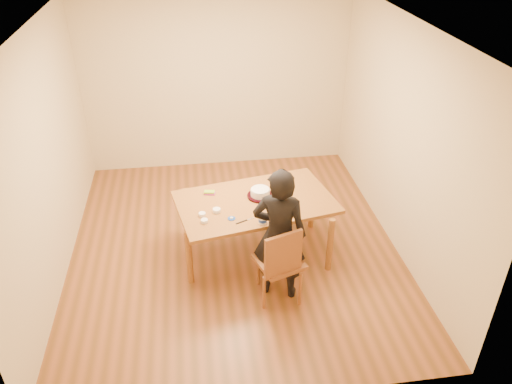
{
  "coord_description": "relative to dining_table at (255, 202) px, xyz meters",
  "views": [
    {
      "loc": [
        -0.43,
        -5.01,
        3.86
      ],
      "look_at": [
        0.25,
        -0.22,
        0.9
      ],
      "focal_mm": 35.0,
      "sensor_mm": 36.0,
      "label": 1
    }
  ],
  "objects": [
    {
      "name": "candy_box_pink",
      "position": [
        -0.52,
        0.22,
        0.03
      ],
      "size": [
        0.13,
        0.09,
        0.02
      ],
      "primitive_type": "cube",
      "rotation": [
        0.0,
        0.0,
        -0.22
      ],
      "color": "#D33195",
      "rests_on": "dining_table"
    },
    {
      "name": "cake",
      "position": [
        0.07,
        0.08,
        0.08
      ],
      "size": [
        0.22,
        0.22,
        0.07
      ],
      "primitive_type": "cylinder",
      "color": "white",
      "rests_on": "cake_plate"
    },
    {
      "name": "dining_table",
      "position": [
        0.0,
        0.0,
        0.0
      ],
      "size": [
        1.96,
        1.39,
        0.04
      ],
      "primitive_type": "cube",
      "rotation": [
        0.0,
        0.0,
        0.19
      ],
      "color": "brown",
      "rests_on": "floor"
    },
    {
      "name": "ramekin_yellow",
      "position": [
        -0.46,
        -0.17,
        0.04
      ],
      "size": [
        0.09,
        0.09,
        0.04
      ],
      "primitive_type": "cylinder",
      "color": "white",
      "rests_on": "dining_table"
    },
    {
      "name": "room_shell",
      "position": [
        -0.25,
        0.51,
        0.62
      ],
      "size": [
        4.0,
        4.5,
        2.7
      ],
      "color": "brown",
      "rests_on": "ground"
    },
    {
      "name": "spatula",
      "position": [
        -0.21,
        -0.41,
        0.03
      ],
      "size": [
        0.14,
        0.07,
        0.01
      ],
      "primitive_type": "cube",
      "rotation": [
        0.0,
        0.0,
        0.43
      ],
      "color": "black",
      "rests_on": "dining_table"
    },
    {
      "name": "ramekin_multi",
      "position": [
        -0.63,
        -0.23,
        0.04
      ],
      "size": [
        0.08,
        0.08,
        0.04
      ],
      "primitive_type": "cylinder",
      "color": "white",
      "rests_on": "dining_table"
    },
    {
      "name": "frosting_dollop",
      "position": [
        -0.31,
        -0.33,
        0.04
      ],
      "size": [
        0.04,
        0.04,
        0.02
      ],
      "primitive_type": "ellipsoid",
      "color": "white",
      "rests_on": "frosting_lid"
    },
    {
      "name": "frosting_dome",
      "position": [
        0.07,
        0.08,
        0.13
      ],
      "size": [
        0.22,
        0.22,
        0.03
      ],
      "primitive_type": "ellipsoid",
      "color": "white",
      "rests_on": "cake"
    },
    {
      "name": "dining_chair",
      "position": [
        0.15,
        -0.78,
        -0.28
      ],
      "size": [
        0.57,
        0.57,
        0.04
      ],
      "primitive_type": "cube",
      "rotation": [
        0.0,
        0.0,
        0.33
      ],
      "color": "brown",
      "rests_on": "floor"
    },
    {
      "name": "person",
      "position": [
        0.15,
        -0.73,
        0.05
      ],
      "size": [
        0.65,
        0.53,
        1.55
      ],
      "primitive_type": "imported",
      "rotation": [
        0.0,
        0.0,
        2.82
      ],
      "color": "black",
      "rests_on": "floor"
    },
    {
      "name": "frosting_tub",
      "position": [
        0.02,
        -0.46,
        0.06
      ],
      "size": [
        0.09,
        0.09,
        0.08
      ],
      "primitive_type": "cylinder",
      "color": "white",
      "rests_on": "dining_table"
    },
    {
      "name": "candy_box_green",
      "position": [
        -0.52,
        0.22,
        0.05
      ],
      "size": [
        0.13,
        0.08,
        0.02
      ],
      "primitive_type": "cube",
      "rotation": [
        0.0,
        0.0,
        -0.18
      ],
      "color": "#4BB822",
      "rests_on": "candy_box_pink"
    },
    {
      "name": "cake_plate",
      "position": [
        0.07,
        0.08,
        0.03
      ],
      "size": [
        0.31,
        0.31,
        0.02
      ],
      "primitive_type": "cylinder",
      "color": "#AA0B33",
      "rests_on": "dining_table"
    },
    {
      "name": "ramekin_green",
      "position": [
        -0.61,
        -0.36,
        0.04
      ],
      "size": [
        0.08,
        0.08,
        0.04
      ],
      "primitive_type": "cylinder",
      "color": "white",
      "rests_on": "dining_table"
    },
    {
      "name": "frosting_lid",
      "position": [
        -0.31,
        -0.33,
        0.03
      ],
      "size": [
        0.09,
        0.09,
        0.01
      ],
      "primitive_type": "cylinder",
      "color": "#163B94",
      "rests_on": "dining_table"
    }
  ]
}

